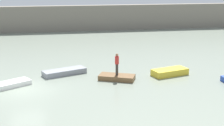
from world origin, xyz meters
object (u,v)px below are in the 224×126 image
object	(u,v)px
rowboat_brown	(117,77)
rowboat_white	(6,85)
rowboat_grey	(64,72)
person_red_shirt	(117,63)
rowboat_yellow	(170,72)

from	to	relation	value
rowboat_brown	rowboat_white	bearing A→B (deg)	-153.30
rowboat_grey	rowboat_brown	bearing A→B (deg)	-49.24
rowboat_white	person_red_shirt	size ratio (longest dim) A/B	2.10
rowboat_white	person_red_shirt	xyz separation A→B (m)	(8.62, 0.56, 1.21)
rowboat_grey	rowboat_brown	distance (m)	4.68
rowboat_yellow	rowboat_white	bearing A→B (deg)	167.90
rowboat_yellow	person_red_shirt	xyz separation A→B (m)	(-4.64, -0.51, 1.13)
rowboat_yellow	rowboat_grey	bearing A→B (deg)	152.44
rowboat_white	rowboat_brown	distance (m)	8.64
rowboat_white	rowboat_grey	distance (m)	5.26
rowboat_grey	person_red_shirt	size ratio (longest dim) A/B	2.05
rowboat_white	rowboat_grey	bearing A→B (deg)	-0.45
rowboat_white	rowboat_yellow	world-z (taller)	rowboat_yellow
rowboat_white	rowboat_yellow	size ratio (longest dim) A/B	1.23
person_red_shirt	rowboat_yellow	bearing A→B (deg)	6.28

